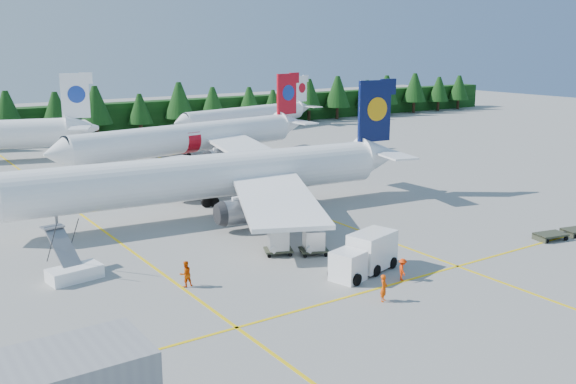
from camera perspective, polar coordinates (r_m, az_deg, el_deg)
ground at (r=52.69m, az=5.56°, el=-6.00°), size 320.00×320.00×0.00m
taxi_stripe_a at (r=63.31m, az=-16.27°, el=-3.18°), size 0.25×120.00×0.01m
taxi_stripe_b at (r=71.58m, az=-0.91°, el=-0.78°), size 0.25×120.00×0.01m
taxi_stripe_cross at (r=48.51m, az=10.10°, el=-7.86°), size 80.00×0.25×0.01m
treeline_hedge at (r=125.20m, az=-19.11°, el=5.90°), size 220.00×4.00×6.00m
airliner_navy at (r=64.98m, az=-8.04°, el=1.22°), size 45.02×36.88×13.10m
airliner_red at (r=93.39m, az=-9.34°, el=4.65°), size 42.30×34.56×12.35m
airliner_far_right at (r=127.05m, az=-4.10°, el=6.79°), size 34.97×10.73×10.32m
airstairs at (r=50.75m, az=-18.58°, el=-6.52°), size 4.04×5.48×3.43m
service_truck at (r=49.39m, az=6.75°, el=-5.55°), size 6.51×3.75×2.97m
uld_pair at (r=53.32m, az=0.71°, el=-4.36°), size 5.26×4.14×1.76m
crew_a at (r=44.54m, az=8.51°, el=-8.44°), size 0.83×0.76×1.90m
crew_b at (r=47.14m, az=-9.09°, el=-7.20°), size 0.99×0.79×1.94m
crew_c at (r=48.54m, az=10.14°, el=-6.80°), size 0.75×0.83×1.67m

